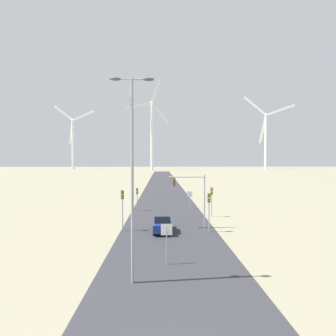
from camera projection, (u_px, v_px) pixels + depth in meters
name	position (u px, v px, depth m)	size (l,w,h in m)	color
road_surface	(164.00, 195.00, 56.14)	(10.00, 240.00, 0.01)	#2D2D33
streetlamp	(132.00, 160.00, 15.53)	(2.64, 0.32, 12.25)	#93999E
stop_sign_near	(167.00, 236.00, 18.45)	(0.81, 0.07, 2.90)	#93999E
stop_sign_far	(190.00, 197.00, 39.41)	(0.81, 0.07, 2.71)	#93999E
traffic_light_post_near_left	(122.00, 201.00, 27.20)	(0.28, 0.34, 4.26)	#93999E
traffic_light_post_near_right	(209.00, 204.00, 26.83)	(0.28, 0.34, 3.98)	#93999E
traffic_light_post_mid_left	(137.00, 194.00, 38.13)	(0.28, 0.34, 3.35)	#93999E
traffic_light_post_mid_right	(212.00, 195.00, 34.07)	(0.28, 0.34, 3.83)	#93999E
traffic_light_mast_overhead	(192.00, 190.00, 28.28)	(3.95, 0.35, 5.84)	#93999E
car_approaching	(162.00, 223.00, 26.97)	(1.88, 4.11, 1.83)	navy
wind_turbine_far_left	(73.00, 138.00, 223.82)	(35.18, 3.80, 54.56)	white
wind_turbine_left	(152.00, 129.00, 197.20)	(32.99, 6.66, 69.62)	white
wind_turbine_center	(266.00, 135.00, 224.28)	(41.30, 8.84, 63.00)	white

